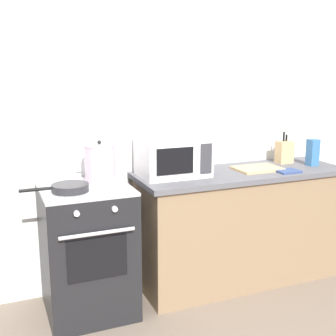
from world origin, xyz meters
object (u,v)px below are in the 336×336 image
object	(u,v)px
stock_pot	(100,163)
oven_mitt	(288,171)
stove	(88,250)
knife_block	(284,152)
frying_pan	(69,188)
pasta_box	(313,152)
cutting_board	(257,169)
microwave	(173,156)

from	to	relation	value
stock_pot	oven_mitt	world-z (taller)	stock_pot
stove	knife_block	size ratio (longest dim) A/B	3.40
frying_pan	pasta_box	xyz separation A→B (m)	(2.02, 0.05, 0.08)
stove	stock_pot	size ratio (longest dim) A/B	3.03
stove	stock_pot	distance (m)	0.62
frying_pan	oven_mitt	size ratio (longest dim) A/B	2.46
cutting_board	pasta_box	world-z (taller)	pasta_box
microwave	knife_block	distance (m)	1.06
frying_pan	knife_block	distance (m)	1.88
stock_pot	stove	bearing A→B (deg)	-145.53
frying_pan	oven_mitt	bearing A→B (deg)	-2.76
cutting_board	knife_block	bearing A→B (deg)	21.26
microwave	knife_block	world-z (taller)	microwave
pasta_box	stock_pot	bearing A→B (deg)	176.18
pasta_box	frying_pan	bearing A→B (deg)	-178.61
microwave	cutting_board	bearing A→B (deg)	-6.36
stock_pot	oven_mitt	bearing A→B (deg)	-9.87
stock_pot	frying_pan	size ratio (longest dim) A/B	0.69
cutting_board	oven_mitt	distance (m)	0.24
stove	oven_mitt	world-z (taller)	oven_mitt
microwave	frying_pan	bearing A→B (deg)	-168.93
knife_block	oven_mitt	size ratio (longest dim) A/B	1.50
frying_pan	microwave	world-z (taller)	microwave
stove	knife_block	world-z (taller)	knife_block
frying_pan	oven_mitt	world-z (taller)	frying_pan
stove	pasta_box	xyz separation A→B (m)	(1.90, -0.03, 0.57)
stock_pot	cutting_board	xyz separation A→B (m)	(1.25, -0.09, -0.13)
cutting_board	stock_pot	bearing A→B (deg)	175.97
pasta_box	oven_mitt	xyz separation A→B (m)	(-0.34, -0.13, -0.10)
frying_pan	pasta_box	bearing A→B (deg)	1.39
stock_pot	pasta_box	xyz separation A→B (m)	(1.77, -0.12, -0.03)
oven_mitt	stove	bearing A→B (deg)	174.18
stock_pot	frying_pan	bearing A→B (deg)	-146.12
pasta_box	oven_mitt	world-z (taller)	pasta_box
stock_pot	pasta_box	size ratio (longest dim) A/B	1.38
microwave	pasta_box	bearing A→B (deg)	-5.07
cutting_board	stove	bearing A→B (deg)	-179.95
stove	knife_block	distance (m)	1.84
stock_pot	knife_block	bearing A→B (deg)	1.84
frying_pan	knife_block	size ratio (longest dim) A/B	1.63
stock_pot	knife_block	distance (m)	1.62
frying_pan	knife_block	world-z (taller)	knife_block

